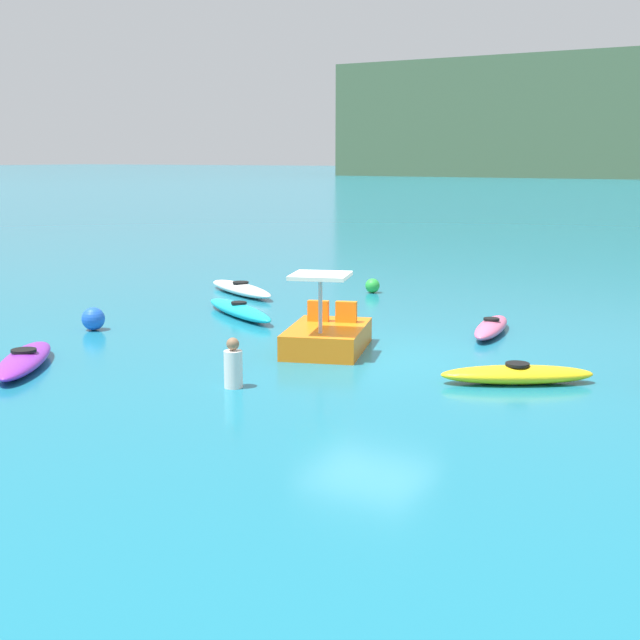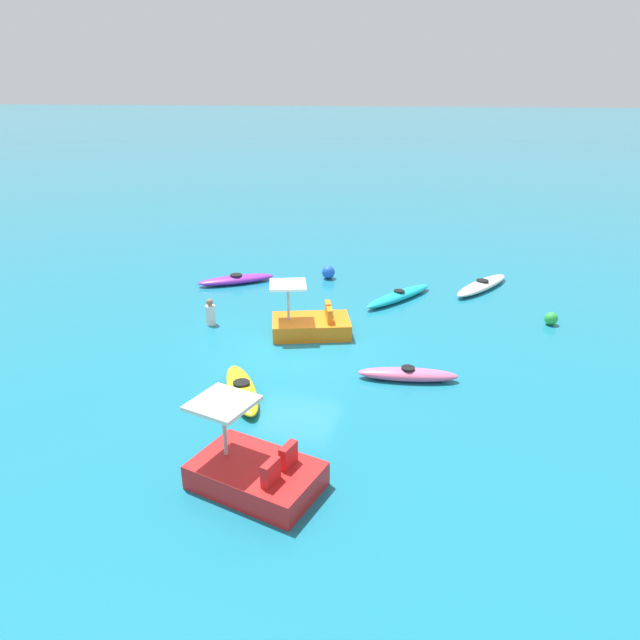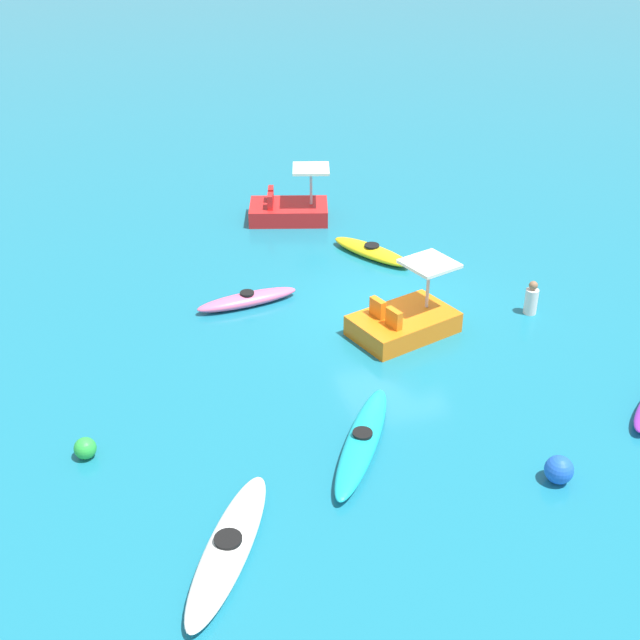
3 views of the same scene
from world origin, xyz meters
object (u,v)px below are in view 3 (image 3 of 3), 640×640
(kayak_white, at_px, (229,547))
(pedal_boat_orange, at_px, (404,321))
(kayak_pink, at_px, (247,299))
(buoy_green, at_px, (85,448))
(kayak_yellow, at_px, (372,251))
(kayak_cyan, at_px, (362,441))
(person_near_shore, at_px, (531,299))
(pedal_boat_red, at_px, (289,209))
(buoy_blue, at_px, (559,470))

(kayak_white, relative_size, pedal_boat_orange, 1.24)
(kayak_pink, distance_m, buoy_green, 6.50)
(kayak_white, distance_m, pedal_boat_orange, 7.86)
(pedal_boat_orange, relative_size, buoy_green, 6.51)
(kayak_yellow, relative_size, kayak_cyan, 0.80)
(kayak_white, bearing_deg, pedal_boat_orange, -42.46)
(kayak_pink, distance_m, pedal_boat_orange, 4.06)
(kayak_pink, relative_size, person_near_shore, 3.05)
(kayak_yellow, bearing_deg, kayak_cyan, 159.33)
(pedal_boat_orange, height_order, pedal_boat_red, same)
(kayak_cyan, bearing_deg, pedal_boat_red, -7.42)
(kayak_yellow, bearing_deg, person_near_shore, -147.27)
(kayak_pink, xyz_separation_m, buoy_green, (-5.00, 4.15, 0.05))
(pedal_boat_red, bearing_deg, kayak_pink, 154.71)
(buoy_blue, bearing_deg, person_near_shore, -24.48)
(kayak_yellow, height_order, kayak_pink, same)
(kayak_pink, xyz_separation_m, person_near_shore, (-2.36, -6.64, 0.22))
(kayak_yellow, height_order, person_near_shore, person_near_shore)
(pedal_boat_orange, bearing_deg, kayak_white, 137.54)
(kayak_white, xyz_separation_m, pedal_boat_red, (13.28, -4.44, 0.17))
(pedal_boat_orange, distance_m, pedal_boat_red, 7.53)
(buoy_blue, height_order, person_near_shore, person_near_shore)
(buoy_green, relative_size, person_near_shore, 0.48)
(kayak_yellow, distance_m, kayak_pink, 4.35)
(pedal_boat_orange, height_order, buoy_blue, pedal_boat_orange)
(kayak_yellow, distance_m, pedal_boat_orange, 4.25)
(pedal_boat_red, bearing_deg, kayak_yellow, -154.73)
(person_near_shore, bearing_deg, kayak_white, 123.89)
(pedal_boat_orange, relative_size, buoy_blue, 5.20)
(kayak_white, distance_m, buoy_green, 3.83)
(kayak_pink, height_order, pedal_boat_red, pedal_boat_red)
(pedal_boat_red, xyz_separation_m, buoy_blue, (-13.19, -1.62, -0.07))
(kayak_pink, bearing_deg, buoy_blue, -153.55)
(kayak_white, height_order, kayak_pink, same)
(kayak_cyan, bearing_deg, kayak_white, 123.91)
(pedal_boat_red, height_order, buoy_blue, pedal_boat_red)
(kayak_yellow, relative_size, pedal_boat_red, 0.98)
(kayak_white, bearing_deg, buoy_green, 33.65)
(kayak_pink, bearing_deg, buoy_green, 140.27)
(buoy_green, distance_m, person_near_shore, 11.11)
(pedal_boat_orange, bearing_deg, pedal_boat_red, 6.65)
(pedal_boat_red, bearing_deg, kayak_cyan, 172.58)
(kayak_white, relative_size, kayak_yellow, 1.28)
(kayak_yellow, bearing_deg, buoy_green, 130.01)
(kayak_white, xyz_separation_m, kayak_pink, (8.19, -2.03, 0.00))
(pedal_boat_red, distance_m, person_near_shore, 8.57)
(kayak_yellow, bearing_deg, pedal_boat_red, 25.27)
(kayak_white, relative_size, kayak_pink, 1.27)
(kayak_white, bearing_deg, kayak_yellow, -30.92)
(kayak_yellow, distance_m, buoy_green, 10.59)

